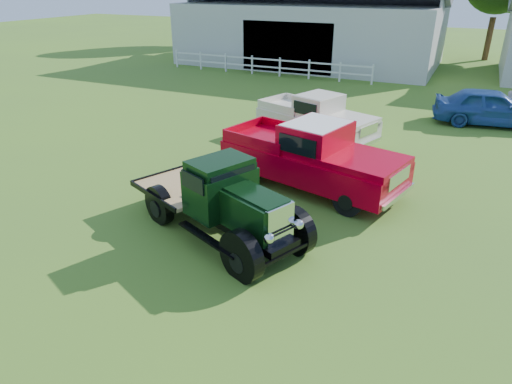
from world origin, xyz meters
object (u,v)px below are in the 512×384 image
at_px(vintage_flatbed, 219,197).
at_px(white_pickup, 316,118).
at_px(red_pickup, 312,155).
at_px(misc_car_blue, 491,107).

height_order(vintage_flatbed, white_pickup, vintage_flatbed).
height_order(red_pickup, misc_car_blue, red_pickup).
distance_m(white_pickup, misc_car_blue, 8.09).
bearing_deg(white_pickup, vintage_flatbed, -69.22).
height_order(white_pickup, misc_car_blue, white_pickup).
xyz_separation_m(white_pickup, misc_car_blue, (6.13, 5.28, -0.11)).
xyz_separation_m(red_pickup, misc_car_blue, (4.83, 9.57, -0.25)).
bearing_deg(white_pickup, red_pickup, -53.67).
bearing_deg(misc_car_blue, vintage_flatbed, 147.59).
relative_size(vintage_flatbed, red_pickup, 0.89).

